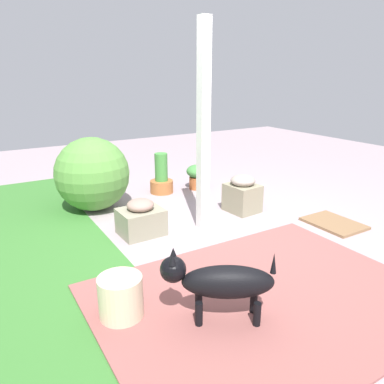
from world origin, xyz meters
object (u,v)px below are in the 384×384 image
Objects in this scene: porch_pillar at (203,130)px; ceramic_urn at (121,298)px; round_shrub at (92,174)px; stone_planter_nearest at (242,194)px; doormat at (334,223)px; terracotta_pot_tall at (161,179)px; stone_planter_mid at (141,219)px; terracotta_pot_broad at (197,175)px; dog at (220,281)px.

porch_pillar reaches higher than ceramic_urn.
round_shrub is 2.89× the size of ceramic_urn.
stone_planter_nearest is 0.75× the size of doormat.
ceramic_urn is at bearing 147.71° from terracotta_pot_tall.
porch_pillar is 4.74× the size of stone_planter_mid.
terracotta_pot_broad is (1.22, -0.69, -0.84)m from porch_pillar.
stone_planter_nearest is 1.05m from terracotta_pot_broad.
porch_pillar is at bearing -51.96° from ceramic_urn.
dog reaches higher than doormat.
stone_planter_nearest is at bearing -42.58° from dog.
round_shrub is (1.15, 0.82, -0.61)m from porch_pillar.
stone_planter_mid is 1.03m from round_shrub.
porch_pillar reaches higher than stone_planter_mid.
porch_pillar is at bearing 61.45° from doormat.
porch_pillar reaches higher than terracotta_pot_tall.
stone_planter_mid reaches higher than doormat.
round_shrub reaches higher than ceramic_urn.
doormat is at bearing -70.98° from dog.
porch_pillar reaches higher than stone_planter_nearest.
doormat is at bearing -151.42° from terracotta_pot_tall.
ceramic_urn is at bearing 121.09° from stone_planter_nearest.
terracotta_pot_broad is at bearing -41.68° from ceramic_urn.
terracotta_pot_broad is 0.50× the size of dog.
stone_planter_nearest is at bearing -156.72° from terracotta_pot_tall.
ceramic_urn is at bearing 97.40° from doormat.
terracotta_pot_broad is at bearing -87.54° from round_shrub.
porch_pillar is 3.51× the size of doormat.
round_shrub is at bearing 1.32° from dog.
porch_pillar is at bearing 172.56° from terracotta_pot_tall.
terracotta_pot_broad reaches higher than doormat.
terracotta_pot_broad is (0.06, -1.51, -0.24)m from round_shrub.
round_shrub reaches higher than terracotta_pot_tall.
round_shrub is 1.53m from terracotta_pot_broad.
stone_planter_nearest is 0.64× the size of dog.
porch_pillar is 6.87× the size of ceramic_urn.
round_shrub is 2.52× the size of terracotta_pot_broad.
porch_pillar is 4.68× the size of stone_planter_nearest.
round_shrub is at bearing 56.49° from stone_planter_nearest.
terracotta_pot_tall reaches higher than ceramic_urn.
stone_planter_mid is at bearing -4.61° from dog.
terracotta_pot_tall is at bearing 78.99° from terracotta_pot_broad.
ceramic_urn is (-2.34, 1.48, -0.04)m from terracotta_pot_tall.
stone_planter_mid is at bearing 128.23° from terracotta_pot_broad.
dog is at bearing 150.91° from terracotta_pot_broad.
stone_planter_nearest reaches higher than doormat.
porch_pillar is at bearing -105.39° from stone_planter_mid.
porch_pillar is 1.63m from terracotta_pot_broad.
round_shrub is at bearing 92.46° from terracotta_pot_broad.
doormat is at bearing -145.06° from stone_planter_nearest.
terracotta_pot_broad is 3.00m from ceramic_urn.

